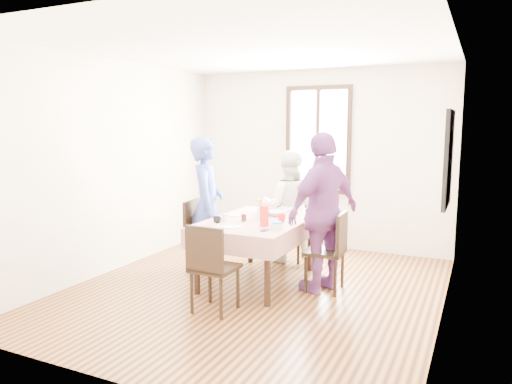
# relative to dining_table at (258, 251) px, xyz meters

# --- Properties ---
(ground) EXTENTS (4.50, 4.50, 0.00)m
(ground) POSITION_rel_dining_table_xyz_m (0.10, -0.28, -0.38)
(ground) COLOR black
(ground) RESTS_ON ground
(back_wall) EXTENTS (4.00, 0.00, 4.00)m
(back_wall) POSITION_rel_dining_table_xyz_m (0.10, 1.97, 0.98)
(back_wall) COLOR beige
(back_wall) RESTS_ON ground
(right_wall) EXTENTS (0.00, 4.50, 4.50)m
(right_wall) POSITION_rel_dining_table_xyz_m (2.10, -0.28, 0.98)
(right_wall) COLOR beige
(right_wall) RESTS_ON ground
(window_frame) EXTENTS (1.02, 0.06, 1.62)m
(window_frame) POSITION_rel_dining_table_xyz_m (0.10, 1.95, 1.27)
(window_frame) COLOR black
(window_frame) RESTS_ON back_wall
(window_pane) EXTENTS (0.90, 0.02, 1.50)m
(window_pane) POSITION_rel_dining_table_xyz_m (0.10, 1.96, 1.27)
(window_pane) COLOR white
(window_pane) RESTS_ON back_wall
(art_poster) EXTENTS (0.04, 0.76, 0.96)m
(art_poster) POSITION_rel_dining_table_xyz_m (2.08, 0.02, 1.18)
(art_poster) COLOR red
(art_poster) RESTS_ON right_wall
(dining_table) EXTENTS (0.98, 1.49, 0.75)m
(dining_table) POSITION_rel_dining_table_xyz_m (0.00, 0.00, 0.00)
(dining_table) COLOR black
(dining_table) RESTS_ON ground
(tablecloth) EXTENTS (1.10, 1.61, 0.01)m
(tablecloth) POSITION_rel_dining_table_xyz_m (0.00, 0.00, 0.38)
(tablecloth) COLOR #510200
(tablecloth) RESTS_ON dining_table
(chair_left) EXTENTS (0.46, 0.46, 0.91)m
(chair_left) POSITION_rel_dining_table_xyz_m (-0.82, 0.14, 0.08)
(chair_left) COLOR black
(chair_left) RESTS_ON ground
(chair_right) EXTENTS (0.44, 0.44, 0.91)m
(chair_right) POSITION_rel_dining_table_xyz_m (0.82, 0.05, 0.08)
(chair_right) COLOR black
(chair_right) RESTS_ON ground
(chair_far) EXTENTS (0.48, 0.48, 0.91)m
(chair_far) POSITION_rel_dining_table_xyz_m (0.00, 1.02, 0.08)
(chair_far) COLOR black
(chair_far) RESTS_ON ground
(chair_near) EXTENTS (0.43, 0.43, 0.91)m
(chair_near) POSITION_rel_dining_table_xyz_m (-0.00, -1.02, 0.08)
(chair_near) COLOR black
(chair_near) RESTS_ON ground
(person_left) EXTENTS (0.64, 0.75, 1.73)m
(person_left) POSITION_rel_dining_table_xyz_m (-0.80, 0.14, 0.49)
(person_left) COLOR #374A95
(person_left) RESTS_ON ground
(person_far) EXTENTS (0.90, 0.80, 1.53)m
(person_far) POSITION_rel_dining_table_xyz_m (0.00, 1.00, 0.39)
(person_far) COLOR white
(person_far) RESTS_ON ground
(person_right) EXTENTS (0.84, 1.15, 1.81)m
(person_right) POSITION_rel_dining_table_xyz_m (0.80, 0.05, 0.53)
(person_right) COLOR #713879
(person_right) RESTS_ON ground
(mug_black) EXTENTS (0.12, 0.12, 0.07)m
(mug_black) POSITION_rel_dining_table_xyz_m (-0.34, -0.38, 0.42)
(mug_black) COLOR black
(mug_black) RESTS_ON tablecloth
(mug_flag) EXTENTS (0.12, 0.12, 0.10)m
(mug_flag) POSITION_rel_dining_table_xyz_m (0.33, -0.06, 0.44)
(mug_flag) COLOR red
(mug_flag) RESTS_ON tablecloth
(mug_green) EXTENTS (0.13, 0.13, 0.07)m
(mug_green) POSITION_rel_dining_table_xyz_m (-0.11, 0.32, 0.42)
(mug_green) COLOR #0C7226
(mug_green) RESTS_ON tablecloth
(serving_bowl) EXTENTS (0.28, 0.28, 0.06)m
(serving_bowl) POSITION_rel_dining_table_xyz_m (0.10, 0.33, 0.42)
(serving_bowl) COLOR white
(serving_bowl) RESTS_ON tablecloth
(juice_carton) EXTENTS (0.07, 0.07, 0.23)m
(juice_carton) POSITION_rel_dining_table_xyz_m (0.23, -0.31, 0.50)
(juice_carton) COLOR red
(juice_carton) RESTS_ON tablecloth
(butter_tub) EXTENTS (0.13, 0.13, 0.07)m
(butter_tub) POSITION_rel_dining_table_xyz_m (0.40, -0.38, 0.42)
(butter_tub) COLOR white
(butter_tub) RESTS_ON tablecloth
(jam_jar) EXTENTS (0.06, 0.06, 0.08)m
(jam_jar) POSITION_rel_dining_table_xyz_m (-0.10, -0.16, 0.43)
(jam_jar) COLOR black
(jam_jar) RESTS_ON tablecloth
(drinking_glass) EXTENTS (0.06, 0.06, 0.09)m
(drinking_glass) POSITION_rel_dining_table_xyz_m (-0.31, -0.26, 0.43)
(drinking_glass) COLOR silver
(drinking_glass) RESTS_ON tablecloth
(smartphone) EXTENTS (0.06, 0.12, 0.01)m
(smartphone) POSITION_rel_dining_table_xyz_m (0.32, -0.51, 0.39)
(smartphone) COLOR black
(smartphone) RESTS_ON tablecloth
(flower_vase) EXTENTS (0.06, 0.06, 0.13)m
(flower_vase) POSITION_rel_dining_table_xyz_m (0.01, 0.06, 0.45)
(flower_vase) COLOR silver
(flower_vase) RESTS_ON tablecloth
(plate_left) EXTENTS (0.20, 0.20, 0.01)m
(plate_left) POSITION_rel_dining_table_xyz_m (-0.35, 0.12, 0.39)
(plate_left) COLOR white
(plate_left) RESTS_ON tablecloth
(plate_far) EXTENTS (0.20, 0.20, 0.01)m
(plate_far) POSITION_rel_dining_table_xyz_m (-0.02, 0.58, 0.39)
(plate_far) COLOR white
(plate_far) RESTS_ON tablecloth
(plate_near) EXTENTS (0.20, 0.20, 0.01)m
(plate_near) POSITION_rel_dining_table_xyz_m (-0.07, -0.52, 0.39)
(plate_near) COLOR white
(plate_near) RESTS_ON tablecloth
(butter_lid) EXTENTS (0.12, 0.12, 0.01)m
(butter_lid) POSITION_rel_dining_table_xyz_m (0.40, -0.38, 0.46)
(butter_lid) COLOR blue
(butter_lid) RESTS_ON butter_tub
(flower_bunch) EXTENTS (0.09, 0.09, 0.10)m
(flower_bunch) POSITION_rel_dining_table_xyz_m (0.01, 0.06, 0.57)
(flower_bunch) COLOR yellow
(flower_bunch) RESTS_ON flower_vase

